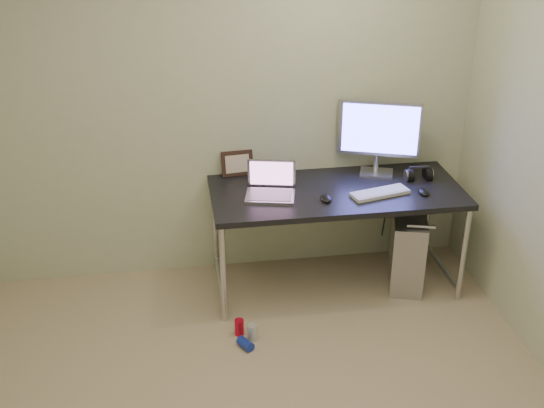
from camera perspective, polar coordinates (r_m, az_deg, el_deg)
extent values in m
cube|color=beige|center=(4.70, -3.95, 8.10)|extent=(3.50, 0.02, 2.50)
cube|color=black|center=(4.66, 5.43, 0.98)|extent=(1.71, 0.75, 0.04)
cylinder|color=silver|center=(4.43, -4.09, -5.93)|extent=(0.04, 0.04, 0.71)
cylinder|color=silver|center=(5.01, -4.77, -1.87)|extent=(0.04, 0.04, 0.71)
cylinder|color=silver|center=(4.81, 15.70, -4.15)|extent=(0.04, 0.04, 0.71)
cylinder|color=silver|center=(5.35, 12.94, -0.58)|extent=(0.04, 0.04, 0.71)
cylinder|color=silver|center=(4.86, -4.34, -6.58)|extent=(0.04, 0.67, 0.04)
cylinder|color=silver|center=(5.21, 13.91, -4.92)|extent=(0.04, 0.67, 0.04)
cube|color=#B2B2B7|center=(4.98, 11.23, -3.63)|extent=(0.36, 0.56, 0.54)
cylinder|color=silver|center=(4.67, 12.38, -1.84)|extent=(0.19, 0.08, 0.03)
cylinder|color=silver|center=(5.03, 10.73, 0.44)|extent=(0.19, 0.08, 0.03)
cylinder|color=black|center=(5.21, 9.54, -0.45)|extent=(0.01, 0.16, 0.69)
cylinder|color=black|center=(5.23, 10.53, -0.67)|extent=(0.02, 0.11, 0.71)
cylinder|color=red|center=(4.47, -2.76, -10.25)|extent=(0.08, 0.08, 0.11)
cylinder|color=silver|center=(4.42, -1.65, -10.70)|extent=(0.09, 0.09, 0.12)
cylinder|color=#1A30B0|center=(4.37, -2.24, -11.61)|extent=(0.11, 0.13, 0.06)
cube|color=silver|center=(4.52, -0.15, 0.66)|extent=(0.36, 0.29, 0.02)
cube|color=slate|center=(4.51, -0.15, 0.78)|extent=(0.32, 0.25, 0.00)
cube|color=gray|center=(4.59, -0.04, 2.60)|extent=(0.32, 0.12, 0.21)
cube|color=#8B5583|center=(4.58, -0.03, 2.57)|extent=(0.29, 0.10, 0.18)
cube|color=silver|center=(4.93, 8.72, 2.60)|extent=(0.27, 0.23, 0.02)
cylinder|color=silver|center=(4.92, 8.71, 3.46)|extent=(0.04, 0.04, 0.13)
cube|color=silver|center=(4.81, 8.95, 6.27)|extent=(0.55, 0.23, 0.40)
cube|color=#5055FF|center=(4.79, 9.03, 6.18)|extent=(0.50, 0.18, 0.35)
cube|color=silver|center=(4.61, 9.02, 0.92)|extent=(0.42, 0.22, 0.02)
ellipsoid|color=black|center=(4.68, 12.58, 1.05)|extent=(0.07, 0.11, 0.04)
ellipsoid|color=black|center=(4.49, 4.55, 0.56)|extent=(0.08, 0.12, 0.04)
cylinder|color=black|center=(4.86, 11.42, 2.35)|extent=(0.05, 0.11, 0.11)
cylinder|color=black|center=(4.91, 12.88, 2.43)|extent=(0.05, 0.11, 0.11)
cube|color=black|center=(4.86, 12.22, 3.03)|extent=(0.14, 0.02, 0.01)
cube|color=black|center=(4.83, -2.92, 3.43)|extent=(0.23, 0.09, 0.18)
cylinder|color=silver|center=(4.77, -0.02, 2.61)|extent=(0.01, 0.01, 0.09)
cylinder|color=silver|center=(4.75, -0.02, 3.22)|extent=(0.05, 0.04, 0.04)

